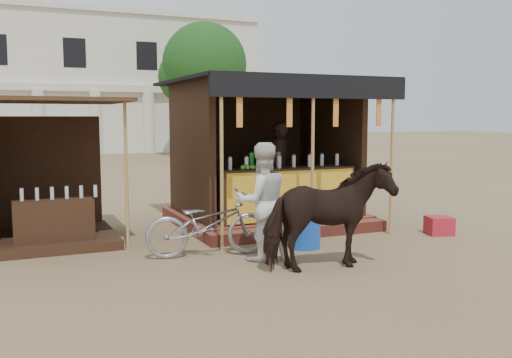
% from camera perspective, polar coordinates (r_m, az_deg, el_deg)
% --- Properties ---
extents(ground, '(120.00, 120.00, 0.00)m').
position_cam_1_polar(ground, '(7.88, 4.73, -9.14)').
color(ground, '#846B4C').
rests_on(ground, ground).
extents(main_stall, '(3.60, 3.61, 2.78)m').
position_cam_1_polar(main_stall, '(11.12, 1.19, 0.76)').
color(main_stall, brown).
rests_on(main_stall, ground).
extents(secondary_stall, '(2.40, 2.40, 2.38)m').
position_cam_1_polar(secondary_stall, '(10.01, -20.83, -1.28)').
color(secondary_stall, '#392214').
rests_on(secondary_stall, ground).
extents(cow, '(1.78, 0.84, 1.48)m').
position_cam_1_polar(cow, '(7.80, 7.23, -3.74)').
color(cow, black).
rests_on(cow, ground).
extents(motorbike, '(1.94, 0.91, 0.98)m').
position_cam_1_polar(motorbike, '(8.60, -4.83, -4.49)').
color(motorbike, '#93949B').
rests_on(motorbike, ground).
extents(bystander, '(0.86, 0.68, 1.72)m').
position_cam_1_polar(bystander, '(8.28, 0.58, -2.28)').
color(bystander, silver).
rests_on(bystander, ground).
extents(blue_barrel, '(0.65, 0.65, 0.64)m').
position_cam_1_polar(blue_barrel, '(9.15, 4.88, -4.93)').
color(blue_barrel, blue).
rests_on(blue_barrel, ground).
extents(red_crate, '(0.52, 0.52, 0.32)m').
position_cam_1_polar(red_crate, '(10.70, 17.84, -4.46)').
color(red_crate, '#A71B2A').
rests_on(red_crate, ground).
extents(cooler, '(0.76, 0.65, 0.46)m').
position_cam_1_polar(cooler, '(11.13, 8.49, -3.44)').
color(cooler, '#1A752E').
rests_on(cooler, ground).
extents(background_building, '(26.00, 7.45, 8.18)m').
position_cam_1_polar(background_building, '(36.71, -21.32, 8.75)').
color(background_building, silver).
rests_on(background_building, ground).
extents(tree, '(4.50, 4.40, 7.00)m').
position_cam_1_polar(tree, '(30.44, -5.59, 10.99)').
color(tree, '#382314').
rests_on(tree, ground).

